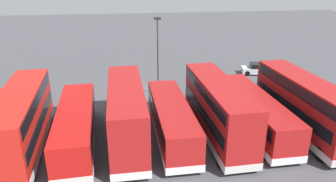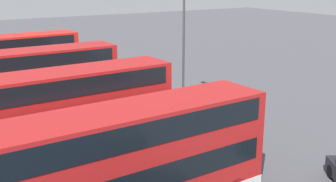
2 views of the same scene
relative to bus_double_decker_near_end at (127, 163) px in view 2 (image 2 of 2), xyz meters
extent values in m
plane|color=#47474C|center=(12.64, -11.19, -2.45)|extent=(140.00, 140.00, 0.00)
cube|color=#A51919|center=(0.00, 0.00, 0.00)|extent=(2.99, 11.63, 4.20)
cube|color=black|center=(0.00, 0.00, -0.20)|extent=(3.01, 10.83, 0.90)
cube|color=black|center=(0.00, 0.00, 1.50)|extent=(3.01, 10.83, 0.90)
cube|color=black|center=(0.22, -5.79, -0.20)|extent=(2.25, 0.15, 1.10)
cylinder|color=black|center=(1.29, -4.32, -1.90)|extent=(0.34, 1.11, 1.10)
cube|color=#A51919|center=(3.73, -0.83, -0.80)|extent=(2.77, 11.85, 2.60)
cube|color=silver|center=(3.73, -0.83, -1.82)|extent=(2.81, 11.89, 0.55)
cube|color=black|center=(3.73, -0.83, -0.20)|extent=(2.82, 11.06, 0.90)
cube|color=black|center=(3.84, -6.77, -0.20)|extent=(2.25, 0.10, 1.10)
cylinder|color=black|center=(4.94, -5.32, -1.90)|extent=(0.32, 1.11, 1.10)
cylinder|color=black|center=(2.69, -5.36, -1.90)|extent=(0.32, 1.11, 1.10)
cube|color=#A51919|center=(7.14, -0.13, 0.00)|extent=(2.89, 11.29, 4.20)
cube|color=silver|center=(7.14, -0.13, -1.82)|extent=(2.93, 11.33, 0.55)
cube|color=black|center=(7.14, -0.13, -0.20)|extent=(2.93, 10.49, 0.90)
cube|color=black|center=(7.14, -0.13, 1.50)|extent=(2.93, 10.49, 0.90)
cube|color=black|center=(7.31, -5.77, -0.20)|extent=(2.25, 0.13, 1.10)
cylinder|color=black|center=(8.39, -4.30, -1.90)|extent=(0.33, 1.11, 1.10)
cylinder|color=black|center=(6.15, -4.37, -1.90)|extent=(0.33, 1.11, 1.10)
cube|color=#A51919|center=(10.78, -0.41, -0.80)|extent=(2.68, 11.02, 2.60)
cube|color=silver|center=(10.78, -0.41, -1.82)|extent=(2.72, 11.06, 0.55)
cube|color=black|center=(10.78, -0.41, -0.20)|extent=(2.73, 10.22, 0.90)
cube|color=black|center=(10.84, -5.94, -0.20)|extent=(2.25, 0.09, 1.10)
cylinder|color=black|center=(11.95, -4.49, -1.90)|extent=(0.31, 1.10, 1.10)
cylinder|color=black|center=(9.70, -4.52, -1.90)|extent=(0.31, 1.10, 1.10)
cube|color=#A51919|center=(14.26, -0.29, 0.00)|extent=(2.71, 11.08, 4.20)
cube|color=silver|center=(14.26, -0.29, -1.82)|extent=(2.75, 11.12, 0.55)
cube|color=black|center=(14.26, -0.29, -0.20)|extent=(2.76, 10.28, 0.90)
cube|color=black|center=(14.26, -0.29, 1.50)|extent=(2.76, 10.28, 0.90)
cube|color=black|center=(14.34, -5.84, -0.20)|extent=(2.25, 0.09, 1.10)
cylinder|color=black|center=(15.44, -4.40, -1.90)|extent=(0.32, 1.10, 1.10)
cylinder|color=black|center=(13.20, -4.43, -1.90)|extent=(0.32, 1.10, 1.10)
cube|color=#B71411|center=(18.09, -0.39, -0.80)|extent=(3.19, 11.43, 2.60)
cube|color=silver|center=(18.09, -0.39, -1.82)|extent=(3.23, 11.47, 0.55)
cube|color=black|center=(18.09, -0.39, -0.20)|extent=(3.20, 10.63, 0.90)
cube|color=black|center=(18.42, -6.06, -0.20)|extent=(2.25, 0.19, 1.10)
cylinder|color=black|center=(19.46, -4.56, -1.90)|extent=(0.36, 1.12, 1.10)
cylinder|color=black|center=(17.21, -4.69, -1.90)|extent=(0.36, 1.12, 1.10)
cube|color=red|center=(21.78, -0.10, 0.00)|extent=(3.32, 11.70, 4.20)
cube|color=silver|center=(21.78, -0.10, -1.82)|extent=(3.36, 11.74, 0.55)
cube|color=black|center=(21.78, -0.10, -0.20)|extent=(3.33, 10.91, 0.90)
cube|color=black|center=(21.78, -0.10, 1.50)|extent=(3.33, 10.91, 0.90)
cube|color=black|center=(22.17, -5.90, -0.20)|extent=(2.25, 0.21, 1.10)
cylinder|color=black|center=(23.20, -4.40, -1.90)|extent=(0.37, 1.12, 1.10)
cylinder|color=black|center=(20.96, -4.55, -1.90)|extent=(0.37, 1.12, 1.10)
cube|color=#B71411|center=(25.24, -0.41, -0.80)|extent=(3.11, 11.19, 2.60)
cube|color=silver|center=(25.24, -0.41, -1.82)|extent=(3.16, 11.23, 0.55)
cube|color=black|center=(25.24, -0.41, -0.20)|extent=(3.13, 10.39, 0.90)
cube|color=black|center=(25.53, -5.97, -0.20)|extent=(2.25, 0.18, 1.10)
cylinder|color=black|center=(26.58, -4.48, -1.90)|extent=(0.36, 1.11, 1.10)
cylinder|color=black|center=(24.33, -4.60, -1.90)|extent=(0.36, 1.11, 1.10)
cylinder|color=black|center=(-1.75, -9.64, -2.13)|extent=(0.66, 0.52, 0.64)
cylinder|color=#38383D|center=(10.75, -9.73, 1.55)|extent=(0.16, 0.16, 8.00)
camera|label=1|loc=(14.27, 21.65, 10.06)|focal=33.58mm
camera|label=2|loc=(-12.83, 6.20, 6.64)|focal=44.90mm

